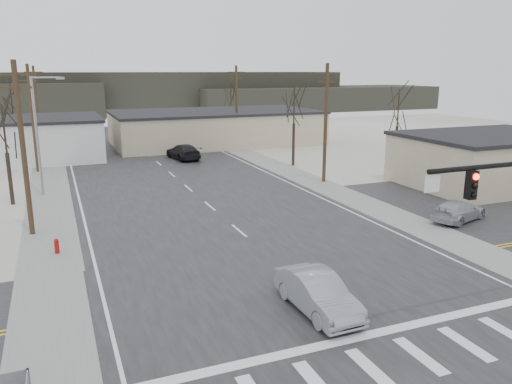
% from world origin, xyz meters
% --- Properties ---
extents(ground, '(140.00, 140.00, 0.00)m').
position_xyz_m(ground, '(0.00, 0.00, 0.00)').
color(ground, white).
rests_on(ground, ground).
extents(main_road, '(18.00, 110.00, 0.05)m').
position_xyz_m(main_road, '(0.00, 15.00, 0.02)').
color(main_road, black).
rests_on(main_road, ground).
extents(cross_road, '(90.00, 10.00, 0.04)m').
position_xyz_m(cross_road, '(0.00, 0.00, 0.02)').
color(cross_road, black).
rests_on(cross_road, ground).
extents(parking_lot, '(18.00, 20.00, 0.03)m').
position_xyz_m(parking_lot, '(20.00, 6.00, 0.02)').
color(parking_lot, black).
rests_on(parking_lot, ground).
extents(sidewalk_left, '(3.00, 90.00, 0.06)m').
position_xyz_m(sidewalk_left, '(-10.60, 20.00, 0.03)').
color(sidewalk_left, gray).
rests_on(sidewalk_left, ground).
extents(sidewalk_right, '(3.00, 90.00, 0.06)m').
position_xyz_m(sidewalk_right, '(10.60, 20.00, 0.03)').
color(sidewalk_right, gray).
rests_on(sidewalk_right, ground).
extents(fire_hydrant, '(0.24, 0.24, 0.87)m').
position_xyz_m(fire_hydrant, '(-10.20, 8.00, 0.45)').
color(fire_hydrant, '#A50C0C').
rests_on(fire_hydrant, ground).
extents(building_right_far, '(26.30, 14.30, 4.30)m').
position_xyz_m(building_right_far, '(10.00, 44.00, 2.15)').
color(building_right_far, '#C2B694').
rests_on(building_right_far, ground).
extents(building_lot, '(14.30, 10.30, 4.30)m').
position_xyz_m(building_lot, '(24.00, 12.00, 2.16)').
color(building_lot, '#C2B694').
rests_on(building_lot, ground).
extents(upole_left_b, '(2.20, 0.30, 10.00)m').
position_xyz_m(upole_left_b, '(-11.50, 12.00, 5.22)').
color(upole_left_b, '#432E1F').
rests_on(upole_left_b, ground).
extents(upole_left_c, '(2.20, 0.30, 10.00)m').
position_xyz_m(upole_left_c, '(-11.50, 32.00, 5.22)').
color(upole_left_c, '#432E1F').
rests_on(upole_left_c, ground).
extents(upole_left_d, '(2.20, 0.30, 10.00)m').
position_xyz_m(upole_left_d, '(-11.50, 52.00, 5.22)').
color(upole_left_d, '#432E1F').
rests_on(upole_left_d, ground).
extents(upole_right_a, '(2.20, 0.30, 10.00)m').
position_xyz_m(upole_right_a, '(11.50, 18.00, 5.22)').
color(upole_right_a, '#432E1F').
rests_on(upole_right_a, ground).
extents(upole_right_b, '(2.20, 0.30, 10.00)m').
position_xyz_m(upole_right_b, '(11.50, 40.00, 5.22)').
color(upole_right_b, '#432E1F').
rests_on(upole_right_b, ground).
extents(streetlight_main, '(2.40, 0.25, 9.00)m').
position_xyz_m(streetlight_main, '(-10.80, 22.00, 5.09)').
color(streetlight_main, gray).
rests_on(streetlight_main, ground).
extents(tree_left_near, '(3.30, 3.30, 7.35)m').
position_xyz_m(tree_left_near, '(-13.00, 20.00, 5.23)').
color(tree_left_near, '#2D261B').
rests_on(tree_left_near, ground).
extents(tree_right_mid, '(3.74, 3.74, 8.33)m').
position_xyz_m(tree_right_mid, '(12.50, 26.00, 5.93)').
color(tree_right_mid, '#2D261B').
rests_on(tree_right_mid, ground).
extents(tree_left_far, '(3.96, 3.96, 8.82)m').
position_xyz_m(tree_left_far, '(-14.00, 46.00, 6.28)').
color(tree_left_far, '#2D261B').
rests_on(tree_left_far, ground).
extents(tree_right_far, '(3.52, 3.52, 7.84)m').
position_xyz_m(tree_right_far, '(15.00, 52.00, 5.58)').
color(tree_right_far, '#2D261B').
rests_on(tree_right_far, ground).
extents(tree_lot, '(3.52, 3.52, 7.84)m').
position_xyz_m(tree_lot, '(22.00, 22.00, 5.58)').
color(tree_lot, '#2D261B').
rests_on(tree_lot, ground).
extents(hill_center, '(80.00, 18.00, 9.00)m').
position_xyz_m(hill_center, '(15.00, 96.00, 4.50)').
color(hill_center, '#333026').
rests_on(hill_center, ground).
extents(hill_right, '(60.00, 18.00, 5.50)m').
position_xyz_m(hill_right, '(50.00, 90.00, 2.75)').
color(hill_right, '#333026').
rests_on(hill_right, ground).
extents(sedan_crossing, '(1.77, 4.74, 1.55)m').
position_xyz_m(sedan_crossing, '(-0.67, -2.84, 0.82)').
color(sedan_crossing, gray).
rests_on(sedan_crossing, main_road).
extents(car_far_a, '(3.04, 5.84, 1.62)m').
position_xyz_m(car_far_a, '(3.00, 33.59, 0.86)').
color(car_far_a, black).
rests_on(car_far_a, main_road).
extents(car_far_b, '(2.28, 3.87, 1.24)m').
position_xyz_m(car_far_b, '(-7.50, 64.95, 0.66)').
color(car_far_b, black).
rests_on(car_far_b, main_road).
extents(car_parked_silver, '(4.87, 3.15, 1.31)m').
position_xyz_m(car_parked_silver, '(13.74, 4.67, 0.69)').
color(car_parked_silver, '#9DA1A7').
rests_on(car_parked_silver, parking_lot).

